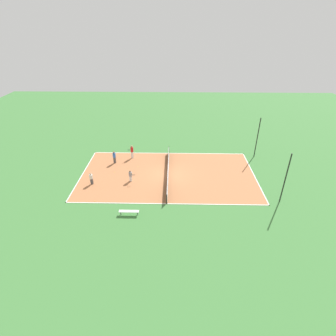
# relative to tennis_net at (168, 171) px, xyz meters

# --- Properties ---
(ground_plane) EXTENTS (80.00, 80.00, 0.00)m
(ground_plane) POSITION_rel_tennis_net_xyz_m (0.00, 0.00, -0.55)
(ground_plane) COLOR #3D7538
(court_surface) EXTENTS (11.39, 20.41, 0.02)m
(court_surface) POSITION_rel_tennis_net_xyz_m (0.00, 0.00, -0.54)
(court_surface) COLOR #AD6B42
(court_surface) RESTS_ON ground_plane
(tennis_net) EXTENTS (11.19, 0.10, 1.04)m
(tennis_net) POSITION_rel_tennis_net_xyz_m (0.00, 0.00, 0.00)
(tennis_net) COLOR black
(tennis_net) RESTS_ON court_surface
(bench) EXTENTS (0.36, 1.87, 0.45)m
(bench) POSITION_rel_tennis_net_xyz_m (7.39, -3.50, -0.16)
(bench) COLOR silver
(bench) RESTS_ON ground_plane
(player_baseline_gray) EXTENTS (0.87, 0.91, 1.35)m
(player_baseline_gray) POSITION_rel_tennis_net_xyz_m (1.52, -4.19, 0.23)
(player_baseline_gray) COLOR white
(player_baseline_gray) RESTS_ON court_surface
(player_far_white) EXTENTS (0.49, 0.49, 1.41)m
(player_far_white) POSITION_rel_tennis_net_xyz_m (2.22, -8.43, 0.26)
(player_far_white) COLOR #4C4C51
(player_far_white) RESTS_ON court_surface
(player_near_blue) EXTENTS (0.49, 0.49, 1.61)m
(player_near_blue) POSITION_rel_tennis_net_xyz_m (-2.71, -6.85, 0.39)
(player_near_blue) COLOR #4C4C51
(player_near_blue) RESTS_ON court_surface
(player_coach_red) EXTENTS (0.96, 0.80, 1.78)m
(player_coach_red) POSITION_rel_tennis_net_xyz_m (-4.16, -4.81, 0.50)
(player_coach_red) COLOR white
(player_coach_red) RESTS_ON court_surface
(tennis_ball_midcourt) EXTENTS (0.07, 0.07, 0.07)m
(tennis_ball_midcourt) POSITION_rel_tennis_net_xyz_m (-0.34, -6.41, -0.49)
(tennis_ball_midcourt) COLOR #CCE033
(tennis_ball_midcourt) RESTS_ON court_surface
(tennis_ball_right_alley) EXTENTS (0.07, 0.07, 0.07)m
(tennis_ball_right_alley) POSITION_rel_tennis_net_xyz_m (5.37, -7.28, -0.49)
(tennis_ball_right_alley) COLOR #CCE033
(tennis_ball_right_alley) RESTS_ON court_surface
(tennis_ball_near_net) EXTENTS (0.07, 0.07, 0.07)m
(tennis_ball_near_net) POSITION_rel_tennis_net_xyz_m (-1.75, -3.79, -0.49)
(tennis_ball_near_net) COLOR #CCE033
(tennis_ball_near_net) RESTS_ON court_surface
(fence_post_back_left) EXTENTS (0.12, 0.12, 5.39)m
(fence_post_back_left) POSITION_rel_tennis_net_xyz_m (-4.93, 11.42, 2.14)
(fence_post_back_left) COLOR black
(fence_post_back_left) RESTS_ON ground_plane
(fence_post_back_right) EXTENTS (0.12, 0.12, 5.39)m
(fence_post_back_right) POSITION_rel_tennis_net_xyz_m (4.93, 11.42, 2.14)
(fence_post_back_right) COLOR black
(fence_post_back_right) RESTS_ON ground_plane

